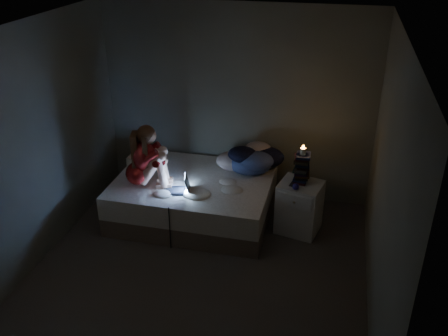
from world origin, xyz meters
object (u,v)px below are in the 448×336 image
(phone, at_px, (294,185))
(candle, at_px, (303,153))
(laptop, at_px, (176,183))
(woman, at_px, (138,156))
(nightstand, at_px, (299,207))
(bed, at_px, (194,198))

(phone, bearing_deg, candle, 58.01)
(laptop, xyz_separation_m, candle, (1.45, 0.38, 0.39))
(laptop, bearing_deg, woman, 158.65)
(woman, distance_m, nightstand, 2.06)
(laptop, height_order, candle, candle)
(bed, relative_size, woman, 2.44)
(woman, bearing_deg, phone, -7.28)
(bed, height_order, phone, phone)
(bed, height_order, nightstand, nightstand)
(phone, bearing_deg, nightstand, 34.97)
(nightstand, height_order, candle, candle)
(woman, xyz_separation_m, laptop, (0.49, -0.05, -0.29))
(nightstand, relative_size, phone, 4.67)
(candle, bearing_deg, woman, -170.26)
(nightstand, height_order, phone, phone)
(woman, xyz_separation_m, nightstand, (1.95, 0.28, -0.61))
(bed, distance_m, woman, 0.94)
(laptop, distance_m, candle, 1.55)
(bed, relative_size, candle, 24.29)
(woman, distance_m, candle, 1.97)
(woman, bearing_deg, nightstand, -5.98)
(nightstand, xyz_separation_m, candle, (-0.01, 0.05, 0.71))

